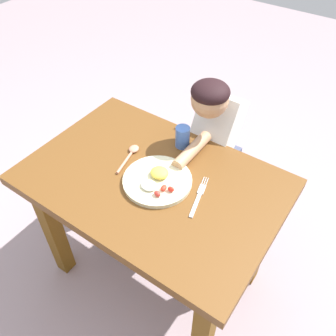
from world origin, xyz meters
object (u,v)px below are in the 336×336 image
at_px(spoon, 131,153).
at_px(person, 213,158).
at_px(fork, 199,197).
at_px(drinking_cup, 183,137).
at_px(plate, 157,180).

xyz_separation_m(spoon, person, (0.22, 0.37, -0.19)).
xyz_separation_m(fork, drinking_cup, (-0.22, 0.22, 0.05)).
bearing_deg(spoon, plate, -122.46).
distance_m(spoon, drinking_cup, 0.24).
distance_m(spoon, person, 0.47).
bearing_deg(fork, person, 5.08).
height_order(plate, person, person).
relative_size(plate, person, 0.27).
height_order(plate, spoon, plate).
bearing_deg(drinking_cup, spoon, -130.07).
bearing_deg(fork, drinking_cup, 29.78).
height_order(spoon, person, person).
distance_m(drinking_cup, person, 0.31).
bearing_deg(plate, drinking_cup, 99.72).
bearing_deg(fork, spoon, 68.28).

